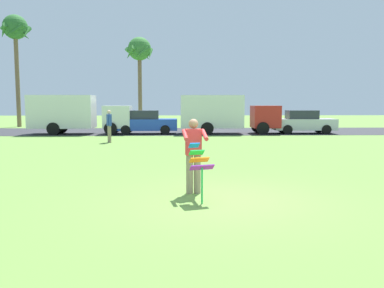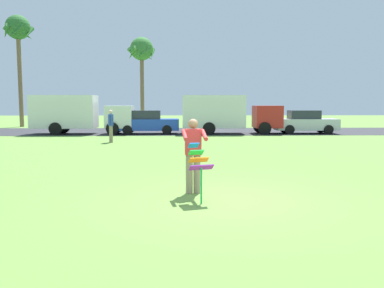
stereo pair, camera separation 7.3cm
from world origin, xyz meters
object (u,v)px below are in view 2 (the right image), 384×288
(parked_truck_white_box, at_px, (77,113))
(palm_tree_right_near, at_px, (142,53))
(parked_truck_red_cab, at_px, (225,113))
(kite_held, at_px, (199,162))
(parked_car_silver, at_px, (305,122))
(person_walker_near, at_px, (111,125))
(person_kite_flyer, at_px, (193,153))
(parked_car_blue, at_px, (147,123))
(palm_tree_left_near, at_px, (18,33))

(parked_truck_white_box, relative_size, palm_tree_right_near, 0.83)
(parked_truck_white_box, distance_m, parked_truck_red_cab, 10.08)
(kite_held, relative_size, parked_car_silver, 0.29)
(parked_truck_red_cab, distance_m, person_walker_near, 8.98)
(palm_tree_right_near, relative_size, person_walker_near, 4.67)
(parked_car_silver, bearing_deg, parked_truck_red_cab, -179.99)
(kite_held, relative_size, palm_tree_right_near, 0.15)
(kite_held, xyz_separation_m, parked_truck_white_box, (-7.47, 18.91, 0.56))
(parked_truck_white_box, bearing_deg, parked_truck_red_cab, -0.00)
(parked_truck_red_cab, distance_m, palm_tree_right_near, 13.13)
(person_kite_flyer, distance_m, parked_car_blue, 18.29)
(person_walker_near, bearing_deg, parked_truck_red_cab, 41.01)
(person_walker_near, bearing_deg, kite_held, -72.35)
(parked_truck_white_box, height_order, parked_truck_red_cab, same)
(kite_held, xyz_separation_m, palm_tree_left_near, (-14.63, 27.58, 7.35))
(kite_held, height_order, parked_truck_white_box, parked_truck_white_box)
(parked_truck_white_box, bearing_deg, palm_tree_left_near, 129.54)
(palm_tree_left_near, distance_m, palm_tree_right_near, 10.79)
(kite_held, distance_m, palm_tree_right_near, 29.78)
(parked_car_silver, height_order, palm_tree_right_near, palm_tree_right_near)
(parked_car_silver, distance_m, palm_tree_left_near, 25.46)
(kite_held, bearing_deg, parked_car_silver, 66.73)
(palm_tree_left_near, bearing_deg, person_walker_near, -54.24)
(parked_car_blue, xyz_separation_m, person_walker_near, (-1.44, -5.88, 0.16))
(kite_held, xyz_separation_m, parked_car_blue, (-2.71, 18.91, -0.08))
(parked_truck_white_box, bearing_deg, person_walker_near, -60.55)
(parked_truck_white_box, bearing_deg, kite_held, -68.46)
(kite_held, relative_size, parked_truck_red_cab, 0.18)
(kite_held, height_order, palm_tree_right_near, palm_tree_right_near)
(person_kite_flyer, height_order, parked_car_blue, person_kite_flyer)
(parked_car_blue, distance_m, palm_tree_left_near, 16.51)
(parked_car_blue, height_order, parked_car_silver, same)
(parked_truck_white_box, bearing_deg, parked_car_silver, 0.00)
(person_kite_flyer, bearing_deg, palm_tree_right_near, 97.97)
(parked_truck_white_box, xyz_separation_m, palm_tree_right_near, (3.44, 10.01, 5.29))
(parked_car_silver, distance_m, palm_tree_right_near, 16.83)
(parked_car_blue, xyz_separation_m, palm_tree_right_near, (-1.32, 10.01, 5.93))
(parked_car_silver, bearing_deg, person_walker_near, -154.40)
(parked_car_blue, relative_size, person_walker_near, 2.45)
(parked_car_blue, bearing_deg, palm_tree_right_near, 97.50)
(parked_car_silver, bearing_deg, kite_held, -113.27)
(parked_truck_white_box, distance_m, palm_tree_right_near, 11.83)
(person_kite_flyer, xyz_separation_m, parked_truck_white_box, (-7.37, 18.10, 0.46))
(person_kite_flyer, bearing_deg, parked_car_blue, 98.22)
(parked_car_blue, bearing_deg, parked_truck_red_cab, 0.01)
(person_kite_flyer, bearing_deg, person_walker_near, 108.35)
(palm_tree_left_near, bearing_deg, parked_car_silver, -20.86)
(parked_truck_red_cab, xyz_separation_m, palm_tree_left_near, (-17.24, 8.67, 6.79))
(parked_car_silver, relative_size, palm_tree_right_near, 0.52)
(parked_car_blue, distance_m, person_walker_near, 6.06)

